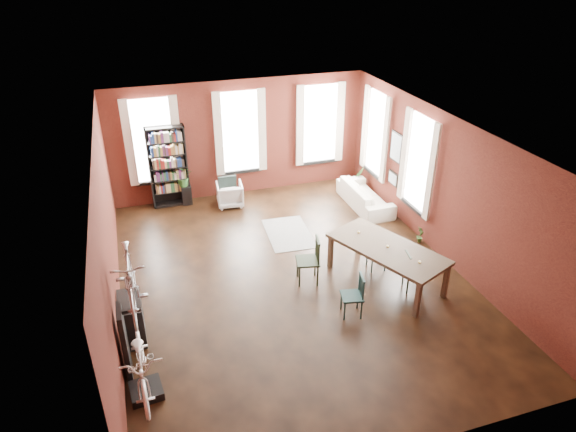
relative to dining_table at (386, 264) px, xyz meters
name	(u,v)px	position (x,y,z in m)	size (l,w,h in m)	color
room	(294,173)	(-1.58, 1.35, 1.72)	(9.00, 9.04, 3.22)	black
dining_table	(386,264)	(0.00, 0.00, 0.00)	(1.11, 2.45, 0.84)	brown
dining_chair_a	(352,296)	(-1.12, -0.79, 0.01)	(0.40, 0.40, 0.86)	#1B3C3D
dining_chair_b	(308,261)	(-1.54, 0.50, 0.09)	(0.47, 0.47, 1.01)	#1F2E1B
dining_chair_c	(414,271)	(0.42, -0.41, 0.00)	(0.39, 0.39, 0.84)	black
dining_chair_d	(377,252)	(0.05, 0.51, -0.01)	(0.38, 0.38, 0.82)	#183636
bookshelf	(168,167)	(-3.83, 5.03, 0.68)	(1.00, 0.32, 2.20)	black
white_armchair	(230,193)	(-2.33, 4.50, -0.07)	(0.68, 0.63, 0.70)	silver
cream_sofa	(365,192)	(1.12, 3.33, -0.01)	(2.08, 0.61, 0.81)	beige
striped_rug	(288,233)	(-1.31, 2.52, -0.41)	(1.03, 1.65, 0.01)	black
bike_trainer	(146,391)	(-5.00, -1.62, -0.35)	(0.49, 0.49, 0.14)	black
bike_wall_rack	(125,343)	(-5.23, -1.07, 0.23)	(0.16, 0.60, 1.30)	black
console_table	(132,319)	(-5.11, -0.17, -0.02)	(0.40, 0.80, 0.80)	black
plant_stand	(187,195)	(-3.43, 4.94, -0.15)	(0.26, 0.26, 0.53)	black
plant_by_sofa	(357,185)	(1.36, 4.34, -0.26)	(0.39, 0.70, 0.31)	#294F1F
plant_small	(419,239)	(1.54, 1.18, -0.34)	(0.22, 0.41, 0.15)	#335A24
bicycle_floor	(138,343)	(-5.00, -1.59, 0.60)	(0.61, 0.92, 1.75)	silver
bicycle_hung	(127,262)	(-4.98, -1.07, 1.71)	(0.47, 1.00, 1.66)	#A5A8AD
plant_on_stand	(184,178)	(-3.46, 4.97, 0.34)	(0.52, 0.58, 0.45)	#275B24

